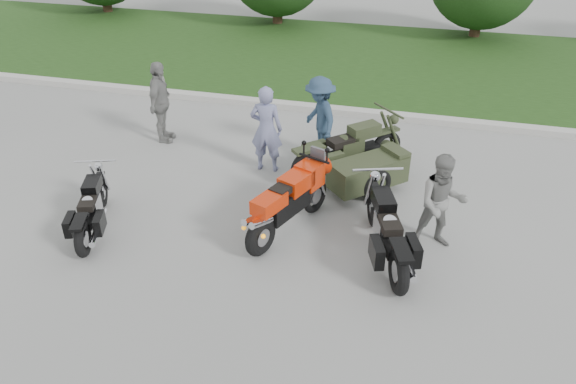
% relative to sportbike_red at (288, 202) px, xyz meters
% --- Properties ---
extents(ground, '(80.00, 80.00, 0.00)m').
position_rel_sportbike_red_xyz_m(ground, '(-0.74, -0.76, -0.61)').
color(ground, '#A1A19C').
rests_on(ground, ground).
extents(curb, '(60.00, 0.30, 0.15)m').
position_rel_sportbike_red_xyz_m(curb, '(-0.74, 5.24, -0.54)').
color(curb, '#BBB8B0').
rests_on(curb, ground).
extents(grass_strip, '(60.00, 8.00, 0.14)m').
position_rel_sportbike_red_xyz_m(grass_strip, '(-0.74, 9.39, -0.54)').
color(grass_strip, '#2D551D').
rests_on(grass_strip, ground).
extents(sportbike_red, '(0.97, 2.10, 1.04)m').
position_rel_sportbike_red_xyz_m(sportbike_red, '(0.00, 0.00, 0.00)').
color(sportbike_red, black).
rests_on(sportbike_red, ground).
extents(cruiser_left, '(0.84, 1.96, 0.78)m').
position_rel_sportbike_red_xyz_m(cruiser_left, '(-3.16, -0.80, -0.21)').
color(cruiser_left, black).
rests_on(cruiser_left, ground).
extents(cruiser_right, '(0.98, 2.32, 0.93)m').
position_rel_sportbike_red_xyz_m(cruiser_right, '(1.67, -0.30, -0.14)').
color(cruiser_right, black).
rests_on(cruiser_right, ground).
extents(cruiser_sidecar, '(2.20, 2.31, 0.99)m').
position_rel_sportbike_red_xyz_m(cruiser_sidecar, '(0.88, 1.86, -0.15)').
color(cruiser_sidecar, black).
rests_on(cruiser_sidecar, ground).
extents(person_stripe, '(0.66, 0.45, 1.75)m').
position_rel_sportbike_red_xyz_m(person_stripe, '(-0.97, 2.06, 0.27)').
color(person_stripe, '#7C80A9').
rests_on(person_stripe, ground).
extents(person_grey, '(0.90, 0.76, 1.62)m').
position_rel_sportbike_red_xyz_m(person_grey, '(2.41, 0.28, 0.20)').
color(person_grey, gray).
rests_on(person_grey, ground).
extents(person_denim, '(1.16, 1.29, 1.74)m').
position_rel_sportbike_red_xyz_m(person_denim, '(-0.08, 2.85, 0.26)').
color(person_denim, navy).
rests_on(person_denim, ground).
extents(person_back, '(0.57, 1.10, 1.78)m').
position_rel_sportbike_red_xyz_m(person_back, '(-3.56, 2.77, 0.28)').
color(person_back, gray).
rests_on(person_back, ground).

